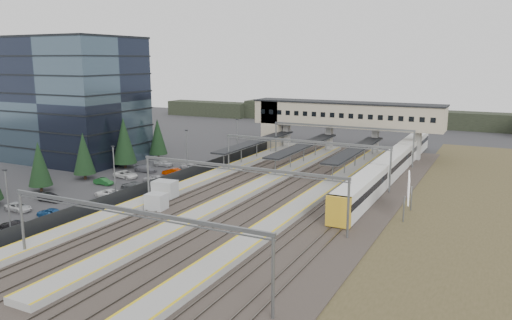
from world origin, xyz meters
The scene contains 15 objects.
ground centered at (0.00, 0.00, 0.00)m, with size 220.00×220.00×0.00m, color #2B2B2D.
office_building centered at (-36.00, 12.00, 12.19)m, with size 24.30×18.30×24.30m.
conifer_row centered at (-22.00, -3.86, 4.84)m, with size 4.42×49.82×9.50m.
car_park centered at (-13.34, -5.62, 0.60)m, with size 10.67×44.51×1.26m.
lampposts centered at (-8.00, 1.25, 4.34)m, with size 0.50×53.25×8.07m.
fence centered at (-6.50, 5.00, 1.00)m, with size 0.08×90.00×2.00m.
relay_cabin_near centered at (-2.46, -3.80, 1.36)m, with size 3.49×2.71×2.72m.
relay_cabin_far centered at (-0.05, -8.91, 1.18)m, with size 2.77×2.39×2.35m.
rail_corridor centered at (9.34, 5.00, 0.29)m, with size 34.00×90.00×0.92m.
canopies centered at (7.00, 27.00, 3.92)m, with size 23.10×30.00×3.28m.
footbridge centered at (7.70, 42.00, 7.93)m, with size 40.40×6.40×11.20m.
gantries centered at (12.00, 3.00, 6.00)m, with size 28.40×62.28×7.17m.
train centered at (24.00, 25.46, 2.14)m, with size 2.99×62.39×3.76m.
billboard centered at (30.50, 3.69, 3.68)m, with size 1.28×6.26×5.45m.
treeline_far centered at (23.81, 92.28, 2.95)m, with size 170.00×19.00×7.00m.
Camera 1 is at (40.85, -60.36, 19.97)m, focal length 35.00 mm.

